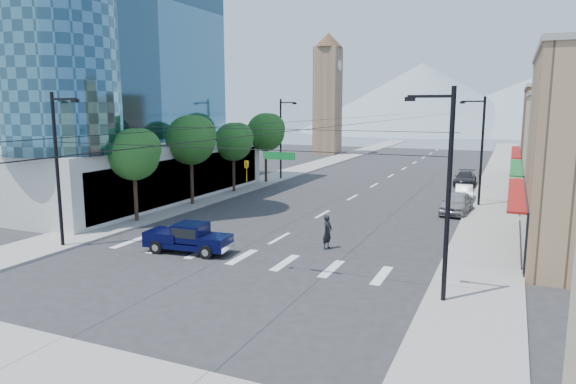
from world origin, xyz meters
name	(u,v)px	position (x,y,z in m)	size (l,w,h in m)	color
ground	(232,265)	(0.00, 0.00, 0.00)	(160.00, 160.00, 0.00)	#28282B
sidewalk_left	(304,169)	(-12.00, 40.00, 0.07)	(4.00, 120.00, 0.15)	gray
sidewalk_right	(500,179)	(12.00, 40.00, 0.07)	(4.00, 120.00, 0.15)	gray
sidewalk_cross	(39,371)	(0.00, -12.00, 0.07)	(28.00, 4.00, 0.15)	gray
office_tower	(56,38)	(-26.26, 13.85, 14.45)	(29.50, 27.00, 30.00)	#B7B7B2
clock_tower	(328,92)	(-16.50, 62.00, 10.64)	(4.80, 4.80, 20.40)	#8C6B4C
mountain_left	(422,98)	(-15.00, 150.00, 11.00)	(80.00, 80.00, 22.00)	gray
mountain_right	(539,104)	(20.00, 160.00, 9.00)	(90.00, 90.00, 18.00)	gray
tree_near	(136,153)	(-11.07, 6.10, 4.99)	(3.65, 3.64, 6.71)	black
tree_midnear	(193,138)	(-11.07, 13.10, 5.59)	(4.09, 4.09, 7.52)	black
tree_midfar	(235,141)	(-11.07, 20.10, 4.99)	(3.65, 3.64, 6.71)	black
tree_far	(267,131)	(-11.07, 27.10, 5.59)	(4.09, 4.09, 7.52)	black
signal_rig	(223,180)	(0.19, -1.00, 4.64)	(21.80, 0.20, 9.00)	black
lamp_pole_nw	(282,136)	(-10.67, 30.00, 4.94)	(2.00, 0.25, 9.00)	black
lamp_pole_ne	(480,147)	(10.67, 22.00, 4.94)	(2.00, 0.25, 9.00)	black
pickup_truck	(188,237)	(-3.48, 1.13, 0.88)	(5.14, 2.31, 1.69)	black
pedestrian	(327,232)	(3.53, 5.00, 1.00)	(0.73, 0.48, 2.01)	black
parked_car_near	(457,203)	(9.40, 18.41, 0.83)	(1.96, 4.88, 1.66)	#98989C
parked_car_mid	(464,193)	(9.40, 24.68, 0.67)	(1.42, 4.08, 1.35)	white
parked_car_far	(465,178)	(8.72, 33.87, 0.73)	(2.05, 5.04, 1.46)	#27282A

